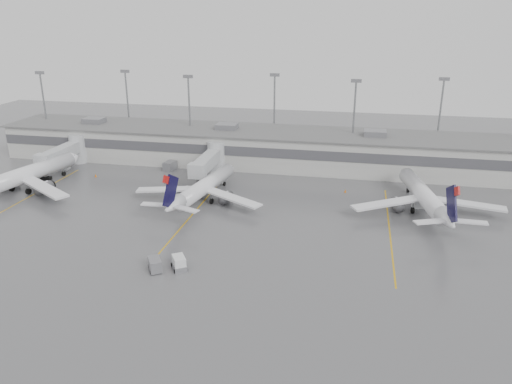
% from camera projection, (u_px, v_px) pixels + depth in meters
% --- Properties ---
extents(ground, '(260.00, 260.00, 0.00)m').
position_uv_depth(ground, '(262.00, 290.00, 66.21)').
color(ground, '#505053').
rests_on(ground, ground).
extents(terminal, '(152.00, 17.00, 9.45)m').
position_uv_depth(terminal, '(309.00, 149.00, 118.20)').
color(terminal, '#AAAAA5').
rests_on(terminal, ground).
extents(light_masts, '(142.40, 8.00, 20.60)m').
position_uv_depth(light_masts, '(312.00, 112.00, 120.85)').
color(light_masts, gray).
rests_on(light_masts, ground).
extents(jet_bridge_left, '(4.00, 17.20, 7.00)m').
position_uv_depth(jet_bridge_left, '(68.00, 151.00, 117.59)').
color(jet_bridge_left, '#ABAEB1').
rests_on(jet_bridge_left, ground).
extents(jet_bridge_right, '(4.00, 17.20, 7.00)m').
position_uv_depth(jet_bridge_right, '(211.00, 160.00, 110.92)').
color(jet_bridge_right, '#ABAEB1').
rests_on(jet_bridge_right, ground).
extents(stand_markings, '(105.25, 40.00, 0.01)m').
position_uv_depth(stand_markings, '(288.00, 221.00, 88.31)').
color(stand_markings, '#D1980C').
rests_on(stand_markings, ground).
extents(jet_far_left, '(29.44, 33.33, 10.91)m').
position_uv_depth(jet_far_left, '(20.00, 176.00, 101.46)').
color(jet_far_left, white).
rests_on(jet_far_left, ground).
extents(jet_mid_left, '(25.94, 29.29, 9.52)m').
position_uv_depth(jet_mid_left, '(203.00, 187.00, 96.28)').
color(jet_mid_left, white).
rests_on(jet_mid_left, ground).
extents(jet_mid_right, '(27.41, 31.00, 10.11)m').
position_uv_depth(jet_mid_right, '(425.00, 196.00, 91.05)').
color(jet_mid_right, white).
rests_on(jet_mid_right, ground).
extents(baggage_tug, '(3.12, 3.50, 1.92)m').
position_uv_depth(baggage_tug, '(179.00, 264.00, 71.57)').
color(baggage_tug, silver).
rests_on(baggage_tug, ground).
extents(baggage_cart, '(2.87, 3.26, 1.82)m').
position_uv_depth(baggage_cart, '(155.00, 264.00, 71.00)').
color(baggage_cart, slate).
rests_on(baggage_cart, ground).
extents(gse_uld_a, '(2.85, 2.01, 1.92)m').
position_uv_depth(gse_uld_a, '(63.00, 165.00, 117.04)').
color(gse_uld_a, silver).
rests_on(gse_uld_a, ground).
extents(gse_uld_b, '(2.51, 1.74, 1.73)m').
position_uv_depth(gse_uld_b, '(218.00, 179.00, 107.90)').
color(gse_uld_b, silver).
rests_on(gse_uld_b, ground).
extents(gse_uld_c, '(2.49, 2.00, 1.54)m').
position_uv_depth(gse_uld_c, '(419.00, 204.00, 94.04)').
color(gse_uld_c, silver).
rests_on(gse_uld_c, ground).
extents(gse_loader, '(2.60, 3.65, 2.11)m').
position_uv_depth(gse_loader, '(170.00, 166.00, 116.17)').
color(gse_loader, slate).
rests_on(gse_loader, ground).
extents(cone_a, '(0.46, 0.46, 0.73)m').
position_uv_depth(cone_a, '(96.00, 175.00, 111.77)').
color(cone_a, '#DD6404').
rests_on(cone_a, ground).
extents(cone_b, '(0.44, 0.44, 0.70)m').
position_uv_depth(cone_b, '(168.00, 188.00, 103.87)').
color(cone_b, '#DD6404').
rests_on(cone_b, ground).
extents(cone_c, '(0.42, 0.42, 0.67)m').
position_uv_depth(cone_c, '(345.00, 191.00, 102.14)').
color(cone_c, '#DD6404').
rests_on(cone_c, ground).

